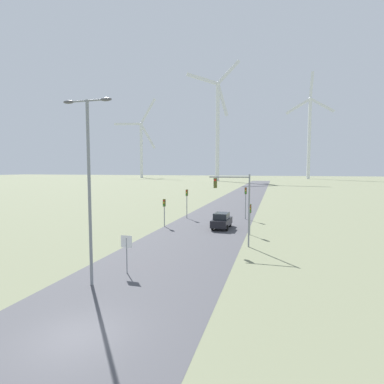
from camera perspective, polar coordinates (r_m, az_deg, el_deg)
The scene contains 13 objects.
ground_plane at distance 14.54m, azimuth -21.08°, elevation -24.23°, with size 600.00×600.00×0.00m, color #757A5B.
road_surface at distance 59.08m, azimuth 7.90°, elevation -2.33°, with size 10.00×240.00×0.01m.
streetlamp at distance 18.35m, azimuth -19.05°, elevation 3.63°, with size 3.15×0.32×10.87m.
stop_sign_near at distance 20.53m, azimuth -12.36°, elevation -10.17°, with size 0.81×0.07×2.53m.
traffic_light_post_near_left at distance 35.98m, azimuth -5.31°, elevation -2.73°, with size 0.28×0.34×3.31m.
traffic_light_post_near_right at distance 31.88m, azimuth 10.97°, elevation -3.83°, with size 0.28×0.34×3.23m.
traffic_light_post_mid_left at distance 41.73m, azimuth -1.00°, elevation -0.99°, with size 0.28×0.34×4.05m.
traffic_light_post_mid_right at distance 41.56m, azimuth 10.18°, elevation -0.76°, with size 0.28×0.34×4.39m.
traffic_light_mast_overhead at distance 26.78m, azimuth 8.35°, elevation -0.82°, with size 3.63×0.35×6.43m.
car_approaching at distance 35.05m, azimuth 5.66°, elevation -5.44°, with size 1.95×4.16×1.83m.
wind_turbine_far_left at distance 242.07m, azimuth -9.65°, elevation 9.06°, with size 33.71×5.59×61.61m.
wind_turbine_left at distance 175.07m, azimuth 4.90°, elevation 12.92°, with size 27.96×15.18×68.94m.
wind_turbine_center at distance 225.52m, azimuth 21.46°, elevation 10.70°, with size 30.91×10.78×73.01m.
Camera 1 is at (7.78, -10.16, 6.90)m, focal length 28.00 mm.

